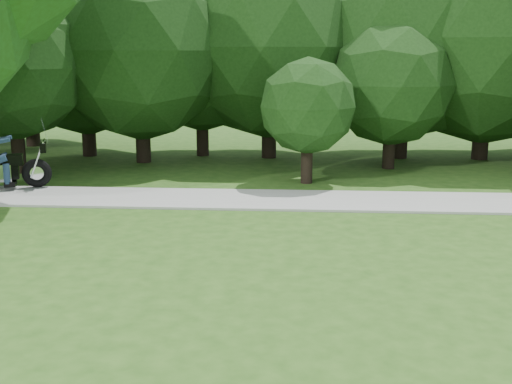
{
  "coord_description": "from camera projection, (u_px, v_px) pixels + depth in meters",
  "views": [
    {
      "loc": [
        -1.3,
        -7.98,
        3.75
      ],
      "look_at": [
        -2.17,
        4.8,
        0.93
      ],
      "focal_mm": 45.0,
      "sensor_mm": 36.0,
      "label": 1
    }
  ],
  "objects": [
    {
      "name": "walkway",
      "position": [
        350.0,
        201.0,
        16.29
      ],
      "size": [
        60.0,
        2.2,
        0.06
      ],
      "primitive_type": "cube",
      "color": "gray",
      "rests_on": "ground"
    },
    {
      "name": "ground",
      "position": [
        394.0,
        340.0,
        8.5
      ],
      "size": [
        100.0,
        100.0,
        0.0
      ],
      "primitive_type": "plane",
      "color": "#264D16",
      "rests_on": "ground"
    },
    {
      "name": "tree_line",
      "position": [
        324.0,
        51.0,
        22.41
      ],
      "size": [
        37.73,
        11.89,
        7.78
      ],
      "color": "black",
      "rests_on": "ground"
    }
  ]
}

